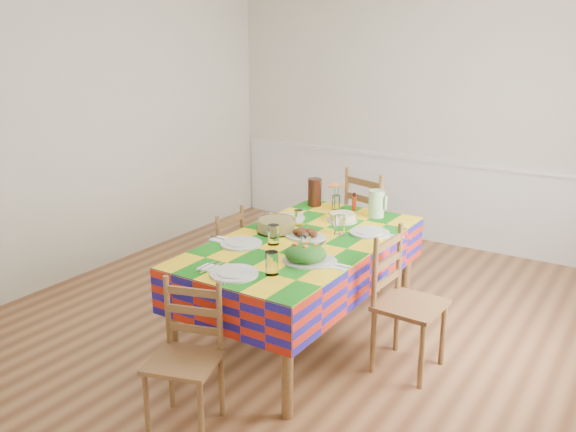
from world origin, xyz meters
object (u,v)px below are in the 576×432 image
object	(u,v)px
green_pitcher	(377,204)
meat_platter	(305,234)
chair_right	(404,303)
chair_left	(218,262)
dining_table	(303,251)
chair_far	(374,228)
chair_near	(186,358)
tea_pitcher	(315,192)

from	to	relation	value
green_pitcher	meat_platter	bearing A→B (deg)	-105.48
chair_right	chair_left	bearing A→B (deg)	92.35
dining_table	chair_far	world-z (taller)	chair_far
chair_near	chair_left	distance (m)	1.49
dining_table	chair_near	size ratio (longest dim) A/B	2.31
meat_platter	chair_far	world-z (taller)	chair_far
chair_far	chair_right	size ratio (longest dim) A/B	1.11
chair_left	chair_right	world-z (taller)	chair_right
chair_near	chair_far	size ratio (longest dim) A/B	0.81
chair_far	chair_right	distance (m)	1.49
chair_far	meat_platter	bearing A→B (deg)	108.02
chair_right	chair_near	bearing A→B (deg)	149.82
tea_pitcher	chair_far	bearing A→B (deg)	48.86
meat_platter	chair_left	xyz separation A→B (m)	(-0.79, -0.04, -0.37)
meat_platter	chair_right	size ratio (longest dim) A/B	0.34
green_pitcher	tea_pitcher	xyz separation A→B (m)	(-0.59, 0.02, 0.01)
meat_platter	chair_left	distance (m)	0.87
meat_platter	chair_near	bearing A→B (deg)	-90.15
chair_far	tea_pitcher	bearing A→B (deg)	66.57
dining_table	tea_pitcher	xyz separation A→B (m)	(-0.39, 0.83, 0.20)
green_pitcher	chair_far	bearing A→B (deg)	115.90
dining_table	chair_right	size ratio (longest dim) A/B	2.08
chair_near	green_pitcher	bearing A→B (deg)	66.78
chair_right	green_pitcher	bearing A→B (deg)	38.77
chair_near	dining_table	bearing A→B (deg)	72.15
dining_table	chair_far	xyz separation A→B (m)	(-0.01, 1.25, -0.17)
dining_table	chair_far	distance (m)	1.26
chair_far	dining_table	bearing A→B (deg)	108.39
green_pitcher	tea_pitcher	distance (m)	0.59
chair_far	chair_left	world-z (taller)	chair_far
chair_near	chair_right	size ratio (longest dim) A/B	0.90
dining_table	chair_left	bearing A→B (deg)	179.81
tea_pitcher	green_pitcher	bearing A→B (deg)	-2.01
meat_platter	tea_pitcher	bearing A→B (deg)	115.89
chair_near	chair_left	bearing A→B (deg)	104.57
meat_platter	chair_right	distance (m)	0.87
tea_pitcher	chair_far	world-z (taller)	chair_far
meat_platter	green_pitcher	bearing A→B (deg)	74.52
green_pitcher	tea_pitcher	size ratio (longest dim) A/B	0.93
tea_pitcher	chair_right	size ratio (longest dim) A/B	0.25
tea_pitcher	chair_left	xyz separation A→B (m)	(-0.41, -0.82, -0.46)
meat_platter	chair_far	distance (m)	1.24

